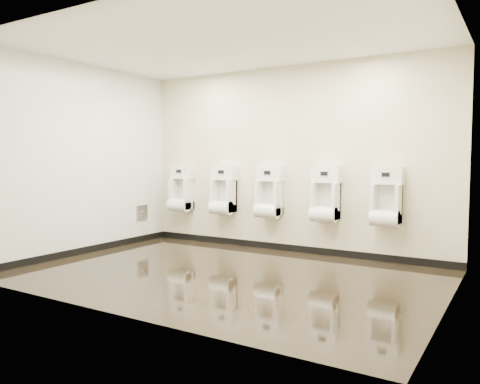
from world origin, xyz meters
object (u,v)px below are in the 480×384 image
Objects in this scene: urinal_2 at (269,196)px; urinal_4 at (386,201)px; urinal_3 at (325,198)px; access_panel at (142,212)px; urinal_1 at (223,194)px; urinal_0 at (181,192)px.

urinal_4 is at bearing 0.00° from urinal_2.
urinal_3 is 1.00× the size of urinal_4.
urinal_1 reaches higher than access_panel.
urinal_2 is (0.84, 0.00, 0.00)m from urinal_1.
urinal_4 is at bearing 0.00° from urinal_3.
urinal_4 is at bearing 5.87° from access_panel.
urinal_0 is (0.53, 0.41, 0.34)m from access_panel.
access_panel is 0.32× the size of urinal_0.
urinal_2 is 1.00× the size of urinal_3.
urinal_2 is at bearing 180.00° from urinal_3.
urinal_2 is (2.23, 0.41, 0.34)m from access_panel.
urinal_0 is 2.62m from urinal_3.
urinal_0 and urinal_3 have the same top height.
urinal_3 is at bearing 180.00° from urinal_4.
access_panel is at bearing -163.53° from urinal_1.
urinal_4 is (2.61, 0.00, 0.00)m from urinal_1.
urinal_1 is (0.87, 0.00, 0.00)m from urinal_0.
urinal_0 is 1.00× the size of urinal_4.
urinal_2 and urinal_4 have the same top height.
urinal_2 is at bearing 0.00° from urinal_1.
urinal_3 is (1.75, 0.00, 0.00)m from urinal_1.
urinal_1 is at bearing 0.00° from urinal_0.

